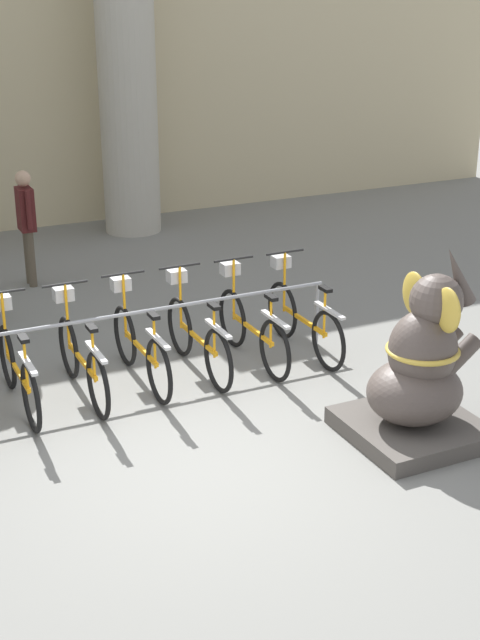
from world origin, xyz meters
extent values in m
plane|color=slate|center=(0.00, 0.00, 0.00)|extent=(60.00, 60.00, 0.00)
cylinder|color=#ADA899|center=(1.96, 7.60, 2.50)|extent=(0.93, 0.93, 5.00)
cylinder|color=gray|center=(2.24, 1.95, 0.38)|extent=(0.05, 0.05, 0.75)
cylinder|color=gray|center=(-0.60, 1.95, 0.75)|extent=(5.78, 0.04, 0.04)
torus|color=black|center=(-1.25, 2.32, 0.34)|extent=(0.05, 0.68, 0.68)
torus|color=black|center=(-1.25, 1.26, 0.34)|extent=(0.05, 0.68, 0.68)
cube|color=orange|center=(-1.25, 1.79, 0.39)|extent=(0.04, 0.96, 0.04)
cube|color=#BCBCBC|center=(-1.25, 1.26, 0.69)|extent=(0.06, 0.57, 0.03)
cylinder|color=orange|center=(-1.25, 1.36, 0.61)|extent=(0.03, 0.03, 0.55)
cube|color=black|center=(-1.25, 1.36, 0.91)|extent=(0.08, 0.18, 0.04)
cylinder|color=orange|center=(-1.25, 2.28, 0.70)|extent=(0.03, 0.03, 0.73)
cylinder|color=black|center=(-1.25, 2.28, 1.07)|extent=(0.48, 0.03, 0.03)
cube|color=#BCBCBC|center=(-1.25, 2.38, 0.93)|extent=(0.20, 0.16, 0.14)
torus|color=black|center=(-0.60, 2.31, 0.34)|extent=(0.05, 0.68, 0.68)
torus|color=black|center=(-0.60, 1.25, 0.34)|extent=(0.05, 0.68, 0.68)
cube|color=orange|center=(-0.60, 1.78, 0.39)|extent=(0.04, 0.96, 0.04)
cube|color=#BCBCBC|center=(-0.60, 1.25, 0.69)|extent=(0.06, 0.57, 0.03)
cylinder|color=orange|center=(-0.60, 1.35, 0.61)|extent=(0.03, 0.03, 0.55)
cube|color=black|center=(-0.60, 1.35, 0.91)|extent=(0.08, 0.18, 0.04)
cylinder|color=orange|center=(-0.60, 2.27, 0.70)|extent=(0.03, 0.03, 0.73)
cylinder|color=black|center=(-0.60, 2.27, 1.07)|extent=(0.48, 0.03, 0.03)
cube|color=#BCBCBC|center=(-0.60, 2.37, 0.93)|extent=(0.20, 0.16, 0.14)
torus|color=black|center=(0.05, 2.36, 0.34)|extent=(0.05, 0.68, 0.68)
torus|color=black|center=(0.05, 1.30, 0.34)|extent=(0.05, 0.68, 0.68)
cube|color=orange|center=(0.05, 1.83, 0.39)|extent=(0.04, 0.96, 0.04)
cube|color=#BCBCBC|center=(0.05, 1.30, 0.69)|extent=(0.06, 0.57, 0.03)
cylinder|color=orange|center=(0.05, 1.40, 0.61)|extent=(0.03, 0.03, 0.55)
cube|color=black|center=(0.05, 1.40, 0.91)|extent=(0.08, 0.18, 0.04)
cylinder|color=orange|center=(0.05, 2.32, 0.70)|extent=(0.03, 0.03, 0.73)
cylinder|color=black|center=(0.05, 2.32, 1.07)|extent=(0.48, 0.03, 0.03)
cube|color=#BCBCBC|center=(0.05, 2.42, 0.93)|extent=(0.20, 0.16, 0.14)
torus|color=black|center=(0.70, 2.35, 0.34)|extent=(0.05, 0.68, 0.68)
torus|color=black|center=(0.70, 1.29, 0.34)|extent=(0.05, 0.68, 0.68)
cube|color=orange|center=(0.70, 1.82, 0.39)|extent=(0.04, 0.96, 0.04)
cube|color=#BCBCBC|center=(0.70, 1.29, 0.69)|extent=(0.06, 0.57, 0.03)
cylinder|color=orange|center=(0.70, 1.39, 0.61)|extent=(0.03, 0.03, 0.55)
cube|color=black|center=(0.70, 1.39, 0.91)|extent=(0.08, 0.18, 0.04)
cylinder|color=orange|center=(0.70, 2.31, 0.70)|extent=(0.03, 0.03, 0.73)
cylinder|color=black|center=(0.70, 2.31, 1.07)|extent=(0.48, 0.03, 0.03)
cube|color=#BCBCBC|center=(0.70, 2.41, 0.93)|extent=(0.20, 0.16, 0.14)
torus|color=black|center=(1.34, 2.33, 0.34)|extent=(0.05, 0.68, 0.68)
torus|color=black|center=(1.34, 1.27, 0.34)|extent=(0.05, 0.68, 0.68)
cube|color=orange|center=(1.34, 1.80, 0.39)|extent=(0.04, 0.96, 0.04)
cube|color=#BCBCBC|center=(1.34, 1.27, 0.69)|extent=(0.06, 0.57, 0.03)
cylinder|color=orange|center=(1.34, 1.37, 0.61)|extent=(0.03, 0.03, 0.55)
cube|color=black|center=(1.34, 1.37, 0.91)|extent=(0.08, 0.18, 0.04)
cylinder|color=orange|center=(1.34, 2.29, 0.70)|extent=(0.03, 0.03, 0.73)
cylinder|color=black|center=(1.34, 2.29, 1.07)|extent=(0.48, 0.03, 0.03)
cube|color=#BCBCBC|center=(1.34, 2.39, 0.93)|extent=(0.20, 0.16, 0.14)
torus|color=black|center=(1.99, 2.32, 0.34)|extent=(0.05, 0.68, 0.68)
torus|color=black|center=(1.99, 1.26, 0.34)|extent=(0.05, 0.68, 0.68)
cube|color=orange|center=(1.99, 1.79, 0.39)|extent=(0.04, 0.96, 0.04)
cube|color=#BCBCBC|center=(1.99, 1.26, 0.69)|extent=(0.06, 0.57, 0.03)
cylinder|color=orange|center=(1.99, 1.36, 0.61)|extent=(0.03, 0.03, 0.55)
cube|color=black|center=(1.99, 1.36, 0.91)|extent=(0.08, 0.18, 0.04)
cylinder|color=orange|center=(1.99, 2.28, 0.70)|extent=(0.03, 0.03, 0.73)
cylinder|color=black|center=(1.99, 2.28, 1.07)|extent=(0.48, 0.03, 0.03)
cube|color=#BCBCBC|center=(1.99, 2.38, 0.93)|extent=(0.20, 0.16, 0.14)
cube|color=#4C4742|center=(1.93, -0.38, 0.08)|extent=(1.19, 1.19, 0.17)
ellipsoid|color=#4C423D|center=(1.93, -0.38, 0.46)|extent=(0.92, 0.81, 0.60)
ellipsoid|color=#4C423D|center=(1.98, -0.38, 0.87)|extent=(0.65, 0.60, 0.76)
sphere|color=#4C423D|center=(2.09, -0.38, 1.33)|extent=(0.49, 0.49, 0.49)
ellipsoid|color=gold|center=(2.03, -0.14, 1.33)|extent=(0.08, 0.35, 0.41)
ellipsoid|color=gold|center=(2.03, -0.62, 1.33)|extent=(0.08, 0.35, 0.41)
cone|color=#4C423D|center=(2.31, -0.38, 1.54)|extent=(0.41, 0.17, 0.61)
cylinder|color=#4C423D|center=(2.28, -0.24, 0.79)|extent=(0.48, 0.16, 0.43)
cylinder|color=#4C423D|center=(2.28, -0.52, 0.79)|extent=(0.48, 0.16, 0.43)
torus|color=gold|center=(1.98, -0.38, 0.87)|extent=(0.68, 0.68, 0.05)
cylinder|color=brown|center=(-0.26, 5.62, 0.39)|extent=(0.11, 0.11, 0.79)
cylinder|color=brown|center=(-0.26, 5.45, 0.39)|extent=(0.11, 0.11, 0.79)
cube|color=#4C1919|center=(-0.26, 5.53, 1.08)|extent=(0.20, 0.32, 0.59)
sphere|color=tan|center=(-0.26, 5.53, 1.50)|extent=(0.21, 0.21, 0.21)
cylinder|color=#4C1919|center=(-0.26, 5.73, 1.11)|extent=(0.07, 0.07, 0.53)
cylinder|color=#4C1919|center=(-0.26, 5.33, 1.11)|extent=(0.07, 0.07, 0.53)
camera|label=1|loc=(-2.72, -6.37, 4.05)|focal=50.00mm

